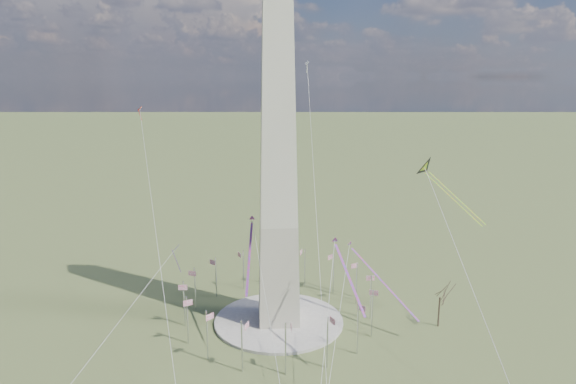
{
  "coord_description": "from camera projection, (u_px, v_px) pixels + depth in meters",
  "views": [
    {
      "loc": [
        -7.67,
        -132.19,
        67.23
      ],
      "look_at": [
        2.59,
        0.0,
        37.4
      ],
      "focal_mm": 32.0,
      "sensor_mm": 36.0,
      "label": 1
    }
  ],
  "objects": [
    {
      "name": "kite_streamer_right",
      "position": [
        372.0,
        269.0,
        141.35
      ],
      "size": [
        16.37,
        19.61,
        16.6
      ],
      "rotation": [
        0.0,
        0.0,
        3.83
      ],
      "color": "red",
      "rests_on": "ground"
    },
    {
      "name": "washington_monument",
      "position": [
        278.0,
        153.0,
        133.39
      ],
      "size": [
        15.56,
        15.56,
        100.0
      ],
      "color": "beige",
      "rests_on": "plaza"
    },
    {
      "name": "kite_streamer_mid",
      "position": [
        250.0,
        244.0,
        135.19
      ],
      "size": [
        3.11,
        21.6,
        14.82
      ],
      "rotation": [
        0.0,
        0.0,
        3.06
      ],
      "color": "red",
      "rests_on": "ground"
    },
    {
      "name": "kite_small_white",
      "position": [
        307.0,
        64.0,
        179.13
      ],
      "size": [
        1.46,
        1.45,
        4.2
      ],
      "rotation": [
        0.0,
        0.0,
        3.09
      ],
      "color": "silver",
      "rests_on": "ground"
    },
    {
      "name": "kite_streamer_left",
      "position": [
        345.0,
        267.0,
        121.61
      ],
      "size": [
        5.18,
        18.61,
        12.92
      ],
      "rotation": [
        0.0,
        0.0,
        3.36
      ],
      "color": "red",
      "rests_on": "ground"
    },
    {
      "name": "tree_near",
      "position": [
        440.0,
        295.0,
        139.58
      ],
      "size": [
        7.31,
        7.31,
        12.8
      ],
      "color": "#4D3A2F",
      "rests_on": "ground"
    },
    {
      "name": "kite_small_red",
      "position": [
        140.0,
        110.0,
        156.54
      ],
      "size": [
        1.32,
        2.02,
        4.38
      ],
      "rotation": [
        0.0,
        0.0,
        2.59
      ],
      "color": "red",
      "rests_on": "ground"
    },
    {
      "name": "flagpole_ring",
      "position": [
        279.0,
        298.0,
        142.32
      ],
      "size": [
        54.4,
        54.4,
        13.0
      ],
      "color": "silver",
      "rests_on": "ground"
    },
    {
      "name": "kite_diamond_purple",
      "position": [
        176.0,
        252.0,
        146.39
      ],
      "size": [
        2.19,
        3.01,
        8.8
      ],
      "rotation": [
        0.0,
        0.0,
        2.37
      ],
      "color": "navy",
      "rests_on": "ground"
    },
    {
      "name": "plaza",
      "position": [
        279.0,
        321.0,
        143.82
      ],
      "size": [
        36.0,
        36.0,
        0.8
      ],
      "primitive_type": "cylinder",
      "color": "#B8B3A8",
      "rests_on": "ground"
    },
    {
      "name": "kite_delta_black",
      "position": [
        428.0,
        171.0,
        142.52
      ],
      "size": [
        17.08,
        17.98,
        16.65
      ],
      "rotation": [
        0.0,
        0.0,
        3.88
      ],
      "color": "black",
      "rests_on": "ground"
    },
    {
      "name": "ground",
      "position": [
        279.0,
        322.0,
        143.91
      ],
      "size": [
        2000.0,
        2000.0,
        0.0
      ],
      "primitive_type": "plane",
      "color": "#3F562B",
      "rests_on": "ground"
    }
  ]
}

